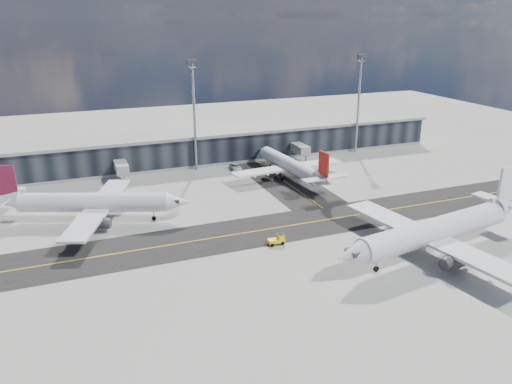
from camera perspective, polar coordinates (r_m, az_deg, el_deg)
ground at (r=93.66m, az=0.87°, el=-5.42°), size 300.00×300.00×0.00m
taxiway_lanes at (r=104.11m, az=0.62°, el=-2.76°), size 180.00×63.00×0.03m
terminal_concourse at (r=141.78m, az=-7.59°, el=4.92°), size 152.00×19.80×8.80m
floodlight_masts at (r=132.71m, az=-7.08°, el=9.04°), size 102.50×0.70×28.90m
airliner_af at (r=105.84m, az=-18.38°, el=-1.16°), size 38.52×33.31×11.81m
airliner_redtail at (r=126.79m, az=4.02°, el=3.01°), size 30.55×35.81×10.60m
airliner_near at (r=92.46m, az=20.04°, el=-4.09°), size 44.18×37.82×13.10m
baggage_tug at (r=91.39m, az=2.47°, el=-5.44°), size 3.08×1.66×1.89m
service_van at (r=135.21m, az=-2.35°, el=2.89°), size 2.94×5.68×1.53m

